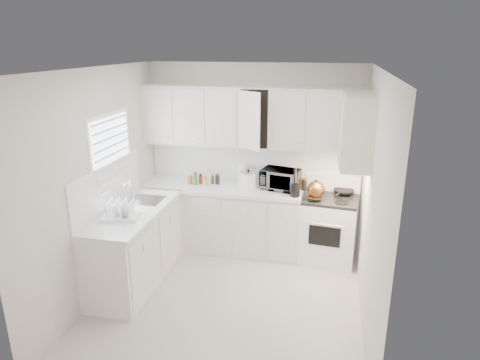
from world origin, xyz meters
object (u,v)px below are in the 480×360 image
(tea_kettle, at_px, (316,188))
(utensil_crock, at_px, (296,182))
(rice_cooker, at_px, (248,178))
(dish_rack, at_px, (120,208))
(stove, at_px, (328,220))
(microwave, at_px, (280,177))

(tea_kettle, xyz_separation_m, utensil_crock, (-0.26, -0.03, 0.08))
(rice_cooker, relative_size, dish_rack, 0.63)
(stove, distance_m, tea_kettle, 0.55)
(rice_cooker, relative_size, utensil_crock, 0.65)
(dish_rack, bearing_deg, rice_cooker, 35.62)
(rice_cooker, bearing_deg, utensil_crock, -17.96)
(utensil_crock, relative_size, dish_rack, 0.96)
(stove, height_order, dish_rack, dish_rack)
(rice_cooker, xyz_separation_m, dish_rack, (-1.21, -1.37, -0.02))
(tea_kettle, distance_m, rice_cooker, 0.95)
(microwave, xyz_separation_m, utensil_crock, (0.23, -0.26, 0.03))
(dish_rack, bearing_deg, tea_kettle, 15.73)
(utensil_crock, distance_m, dish_rack, 2.19)
(stove, relative_size, rice_cooker, 4.52)
(microwave, height_order, rice_cooker, microwave)
(stove, relative_size, dish_rack, 2.83)
(stove, bearing_deg, utensil_crock, -150.08)
(tea_kettle, height_order, rice_cooker, rice_cooker)
(stove, bearing_deg, tea_kettle, -132.34)
(microwave, xyz_separation_m, rice_cooker, (-0.44, -0.02, -0.04))
(microwave, bearing_deg, tea_kettle, -12.01)
(microwave, relative_size, rice_cooker, 1.95)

